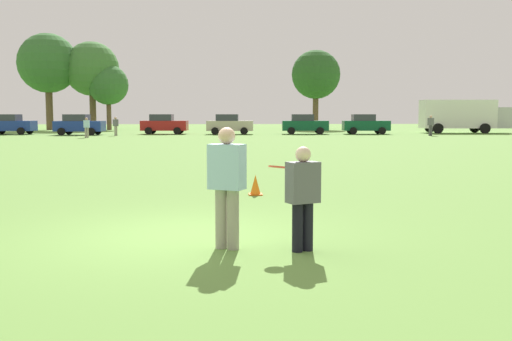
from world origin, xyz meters
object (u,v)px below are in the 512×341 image
player_thrower (227,181)px  player_defender (303,193)px  box_truck (464,115)px  bystander_field_marshal (116,125)px  parked_car_mid_left (79,124)px  bystander_far_jogger (431,124)px  parked_car_mid_right (229,124)px  parked_car_center (164,124)px  parked_car_far_right (365,124)px  frisbee (278,167)px  bystander_sideline_watcher (87,126)px  parked_car_near_left (10,124)px  traffic_cone (255,185)px  parked_car_near_right (304,124)px

player_thrower → player_defender: player_thrower is taller
box_truck → bystander_field_marshal: 32.73m
player_defender → parked_car_mid_left: bearing=107.2°
player_thrower → parked_car_mid_left: 46.06m
bystander_far_jogger → bystander_field_marshal: size_ratio=1.09×
bystander_far_jogger → parked_car_mid_right: bearing=165.9°
box_truck → parked_car_center: bearing=-177.8°
parked_car_mid_left → bystander_far_jogger: 30.59m
box_truck → parked_car_far_right: bearing=-167.7°
frisbee → bystander_sideline_watcher: bystander_sideline_watcher is taller
player_defender → parked_car_near_left: 50.50m
parked_car_near_left → frisbee: bearing=-66.4°
player_thrower → bystander_far_jogger: size_ratio=0.99×
traffic_cone → bystander_field_marshal: bystander_field_marshal is taller
frisbee → parked_car_far_right: bearing=74.6°
parked_car_center → parked_car_mid_right: size_ratio=1.00×
parked_car_near_left → box_truck: box_truck is taller
parked_car_mid_right → bystander_sideline_watcher: parked_car_mid_right is taller
bystander_sideline_watcher → bystander_field_marshal: bearing=69.0°
player_defender → parked_car_near_right: size_ratio=0.34×
parked_car_near_left → parked_car_mid_left: 6.79m
parked_car_far_right → player_thrower: bearing=-106.2°
bystander_sideline_watcher → traffic_cone: bearing=-70.9°
player_defender → parked_car_mid_right: bearing=90.6°
parked_car_mid_right → parked_car_far_right: size_ratio=1.00×
bystander_sideline_watcher → bystander_far_jogger: (28.40, 2.55, 0.10)m
parked_car_near_right → bystander_sideline_watcher: (-18.15, -6.86, -0.04)m
parked_car_center → parked_car_mid_left: bearing=-165.9°
player_defender → traffic_cone: size_ratio=3.06×
bystander_sideline_watcher → frisbee: bearing=-73.3°
parked_car_near_left → parked_car_mid_right: bearing=-2.3°
parked_car_mid_left → bystander_field_marshal: size_ratio=2.69×
bystander_sideline_watcher → bystander_field_marshal: 4.28m
parked_car_mid_right → bystander_far_jogger: bearing=-14.1°
frisbee → parked_car_mid_left: 46.10m
parked_car_near_right → box_truck: size_ratio=0.50×
parked_car_far_right → bystander_sideline_watcher: bearing=-164.4°
frisbee → parked_car_center: 46.33m
parked_car_mid_left → box_truck: bearing=4.6°
traffic_cone → parked_car_mid_right: parked_car_mid_right is taller
player_defender → parked_car_far_right: 46.76m
traffic_cone → parked_car_mid_left: size_ratio=0.11×
player_defender → parked_car_near_left: (-20.30, 46.24, 0.10)m
player_thrower → parked_car_far_right: size_ratio=0.40×
player_defender → parked_car_far_right: size_ratio=0.34×
parked_car_center → player_thrower: bearing=-83.3°
frisbee → box_truck: 52.11m
player_thrower → frisbee: player_thrower is taller
bystander_far_jogger → bystander_field_marshal: bearing=176.9°
player_thrower → parked_car_center: (-5.44, 46.10, -0.05)m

